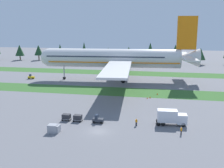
% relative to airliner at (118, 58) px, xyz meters
% --- Properties ---
extents(ground_plane, '(400.00, 400.00, 0.00)m').
position_rel_airliner_xyz_m(ground_plane, '(5.02, -55.19, -9.34)').
color(ground_plane, slate).
extents(grass_strip_near, '(320.00, 12.64, 0.01)m').
position_rel_airliner_xyz_m(grass_strip_near, '(5.02, -18.77, -9.33)').
color(grass_strip_near, '#336028').
rests_on(grass_strip_near, ground).
extents(grass_strip_far, '(320.00, 12.64, 0.01)m').
position_rel_airliner_xyz_m(grass_strip_far, '(5.02, 18.50, -9.33)').
color(grass_strip_far, '#336028').
rests_on(grass_strip_far, ground).
extents(airliner, '(64.67, 80.01, 26.01)m').
position_rel_airliner_xyz_m(airliner, '(0.00, 0.00, 0.00)').
color(airliner, silver).
rests_on(airliner, ground).
extents(baggage_tug, '(2.64, 1.38, 1.97)m').
position_rel_airliner_xyz_m(baggage_tug, '(3.62, -50.01, -8.52)').
color(baggage_tug, '#2D333D').
rests_on(baggage_tug, ground).
extents(cargo_dolly_lead, '(2.24, 1.57, 1.55)m').
position_rel_airliner_xyz_m(cargo_dolly_lead, '(-1.40, -49.86, -8.42)').
color(cargo_dolly_lead, '#A3A3A8').
rests_on(cargo_dolly_lead, ground).
extents(cargo_dolly_second, '(2.24, 1.57, 1.55)m').
position_rel_airliner_xyz_m(cargo_dolly_second, '(-4.30, -49.77, -8.42)').
color(cargo_dolly_second, '#A3A3A8').
rests_on(cargo_dolly_second, ground).
extents(catering_truck, '(7.08, 2.72, 3.58)m').
position_rel_airliner_xyz_m(catering_truck, '(20.62, -48.32, -7.38)').
color(catering_truck, silver).
rests_on(catering_truck, ground).
extents(pushback_tractor, '(2.70, 1.51, 1.97)m').
position_rel_airliner_xyz_m(pushback_tractor, '(-36.99, -3.09, -8.52)').
color(pushback_tractor, yellow).
rests_on(pushback_tractor, ground).
extents(ground_crew_marshaller, '(0.36, 0.53, 1.74)m').
position_rel_airliner_xyz_m(ground_crew_marshaller, '(22.61, -53.77, -8.39)').
color(ground_crew_marshaller, black).
rests_on(ground_crew_marshaller, ground).
extents(ground_crew_loader, '(0.52, 0.36, 1.74)m').
position_rel_airliner_xyz_m(ground_crew_loader, '(12.76, -50.23, -8.39)').
color(ground_crew_loader, black).
rests_on(ground_crew_loader, ground).
extents(uld_container_0, '(2.02, 1.63, 1.79)m').
position_rel_airliner_xyz_m(uld_container_0, '(-4.54, -57.62, -8.44)').
color(uld_container_0, '#A3A3A8').
rests_on(uld_container_0, ground).
extents(uld_container_1, '(2.09, 1.71, 1.59)m').
position_rel_airliner_xyz_m(uld_container_1, '(-4.11, -57.38, -8.54)').
color(uld_container_1, '#A3A3A8').
rests_on(uld_container_1, ground).
extents(taxiway_marker_0, '(0.44, 0.44, 0.49)m').
position_rel_airliner_xyz_m(taxiway_marker_0, '(13.85, -26.22, -9.09)').
color(taxiway_marker_0, orange).
rests_on(taxiway_marker_0, ground).
extents(taxiway_marker_1, '(0.44, 0.44, 0.66)m').
position_rel_airliner_xyz_m(taxiway_marker_1, '(14.69, -25.52, -9.01)').
color(taxiway_marker_1, orange).
rests_on(taxiway_marker_1, ground).
extents(taxiway_marker_2, '(0.44, 0.44, 0.65)m').
position_rel_airliner_xyz_m(taxiway_marker_2, '(16.83, -20.78, -9.01)').
color(taxiway_marker_2, orange).
rests_on(taxiway_marker_2, ground).
extents(distant_tree_line, '(192.11, 11.35, 12.29)m').
position_rel_airliner_xyz_m(distant_tree_line, '(7.11, 53.69, -2.47)').
color(distant_tree_line, '#4C3823').
rests_on(distant_tree_line, ground).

